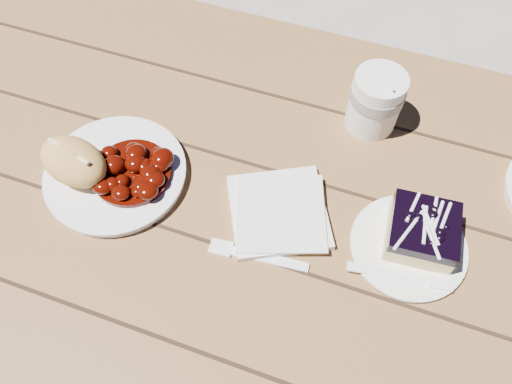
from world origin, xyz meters
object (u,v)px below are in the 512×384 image
(main_plate, at_px, (116,174))
(blueberry_cake, at_px, (422,231))
(bread_roll, at_px, (73,161))
(coffee_cup, at_px, (375,101))
(picnic_table, at_px, (229,242))
(dessert_plate, at_px, (408,247))

(main_plate, height_order, blueberry_cake, blueberry_cake)
(bread_roll, relative_size, coffee_cup, 1.09)
(picnic_table, relative_size, coffee_cup, 18.01)
(picnic_table, relative_size, dessert_plate, 11.57)
(bread_roll, xyz_separation_m, dessert_plate, (0.54, 0.05, -0.04))
(main_plate, distance_m, coffee_cup, 0.46)
(blueberry_cake, bearing_deg, picnic_table, -179.45)
(main_plate, xyz_separation_m, coffee_cup, (0.37, 0.26, 0.05))
(blueberry_cake, bearing_deg, main_plate, -179.06)
(blueberry_cake, bearing_deg, bread_roll, -177.52)
(bread_roll, relative_size, dessert_plate, 0.70)
(bread_roll, xyz_separation_m, coffee_cup, (0.43, 0.28, 0.01))
(dessert_plate, bearing_deg, main_plate, -176.39)
(bread_roll, bearing_deg, dessert_plate, 5.35)
(blueberry_cake, height_order, coffee_cup, coffee_cup)
(picnic_table, xyz_separation_m, main_plate, (-0.19, -0.02, 0.17))
(main_plate, relative_size, bread_roll, 1.89)
(blueberry_cake, distance_m, coffee_cup, 0.24)
(bread_roll, relative_size, blueberry_cake, 1.14)
(main_plate, distance_m, bread_roll, 0.07)
(picnic_table, bearing_deg, dessert_plate, 2.17)
(bread_roll, height_order, coffee_cup, coffee_cup)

